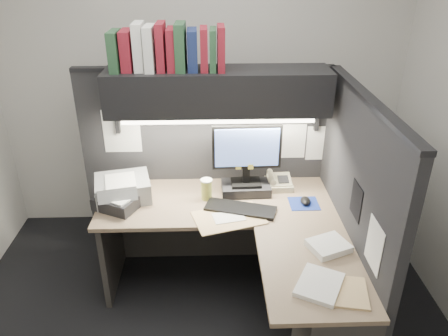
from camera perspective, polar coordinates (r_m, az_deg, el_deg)
The scene contains 21 objects.
floor at distance 3.24m, azimuth -2.71°, elevation -20.67°, with size 3.50×3.50×0.00m, color black.
wall_back at distance 3.83m, azimuth -2.94°, elevation 11.08°, with size 3.50×0.04×2.70m, color silver.
partition_back at distance 3.50m, azimuth -2.36°, elevation -0.17°, with size 1.90×0.06×1.60m, color black.
partition_right at distance 2.99m, azimuth 16.21°, elevation -6.40°, with size 0.06×1.50×1.60m, color black.
desk at distance 2.95m, azimuth 5.68°, elevation -14.59°, with size 1.70×1.53×0.73m.
overhead_shelf at distance 3.07m, azimuth -0.81°, elevation 10.03°, with size 1.55×0.34×0.30m, color black.
task_light_tube at distance 2.99m, azimuth -0.74°, elevation 6.14°, with size 0.04×0.04×1.32m, color white.
monitor at distance 3.22m, azimuth 2.94°, elevation 0.16°, with size 0.50×0.23×0.54m.
keyboard at distance 3.09m, azimuth 2.16°, elevation -5.34°, with size 0.50×0.17×0.02m, color black.
mousepad at distance 3.22m, azimuth 10.39°, elevation -4.58°, with size 0.21×0.19×0.00m, color navy.
mouse at distance 3.21m, azimuth 10.58°, elevation -4.22°, with size 0.07×0.11×0.04m, color black.
telephone at distance 3.39m, azimuth 7.17°, elevation -1.89°, with size 0.20×0.20×0.08m, color #B1A988.
coffee_cup at distance 3.20m, azimuth -2.30°, elevation -2.87°, with size 0.08×0.08×0.15m, color #CFC652.
printer at distance 3.29m, azimuth -13.07°, elevation -2.62°, with size 0.39×0.33×0.15m, color gray.
notebook_stack at distance 3.20m, azimuth -13.68°, elevation -4.26°, with size 0.29×0.24×0.09m, color black.
open_folder at distance 3.01m, azimuth 0.62°, elevation -6.52°, with size 0.47×0.30×0.01m, color tan.
paper_stack_a at distance 2.79m, azimuth 13.50°, elevation -9.86°, with size 0.23×0.19×0.04m, color white.
paper_stack_b at distance 2.52m, azimuth 12.35°, elevation -14.66°, with size 0.22×0.28×0.03m, color white.
manila_stack at distance 2.52m, azimuth 16.00°, elevation -15.31°, with size 0.19×0.25×0.01m, color tan.
binder_row at distance 3.02m, azimuth -7.45°, elevation 15.22°, with size 0.76×0.25×0.31m.
pinned_papers at distance 3.08m, azimuth 4.84°, elevation 1.05°, with size 1.76×1.31×0.51m.
Camera 1 is at (0.07, -2.19, 2.38)m, focal length 35.00 mm.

